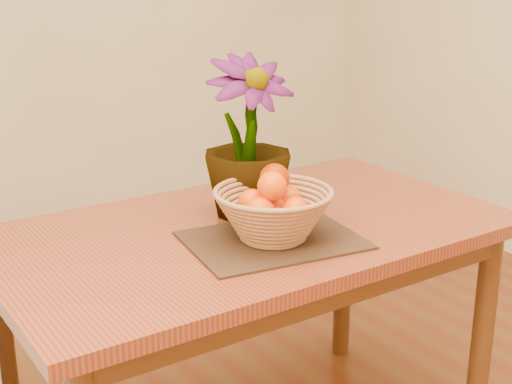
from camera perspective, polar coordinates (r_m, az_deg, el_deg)
table at (r=1.99m, az=-0.32°, el=-5.01°), size 1.40×0.80×0.75m
placemat at (r=1.84m, az=1.36°, el=-3.87°), size 0.48×0.39×0.01m
wicker_basket at (r=1.81m, az=1.38°, el=-1.96°), size 0.31×0.31×0.13m
orange_pile at (r=1.80m, az=1.41°, el=-0.30°), size 0.20×0.19×0.14m
potted_plant at (r=1.97m, az=-0.68°, el=4.40°), size 0.27×0.27×0.45m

